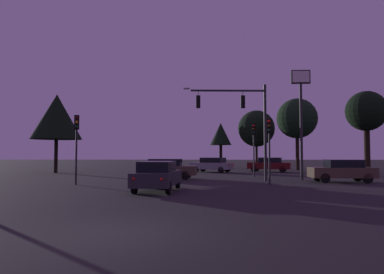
% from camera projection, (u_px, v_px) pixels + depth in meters
% --- Properties ---
extents(ground_plane, '(168.00, 168.00, 0.00)m').
position_uv_depth(ground_plane, '(183.00, 174.00, 32.85)').
color(ground_plane, black).
rests_on(ground_plane, ground).
extents(traffic_signal_mast_arm, '(5.98, 0.62, 6.86)m').
position_uv_depth(traffic_signal_mast_arm, '(242.00, 114.00, 25.10)').
color(traffic_signal_mast_arm, '#232326').
rests_on(traffic_signal_mast_arm, ground).
extents(traffic_light_corner_left, '(0.36, 0.38, 4.31)m').
position_uv_depth(traffic_light_corner_left, '(77.00, 135.00, 21.84)').
color(traffic_light_corner_left, '#232326').
rests_on(traffic_light_corner_left, ground).
extents(traffic_light_corner_right, '(0.34, 0.37, 4.09)m').
position_uv_depth(traffic_light_corner_right, '(269.00, 138.00, 21.87)').
color(traffic_light_corner_right, '#232326').
rests_on(traffic_light_corner_right, ground).
extents(traffic_light_median, '(0.33, 0.37, 4.38)m').
position_uv_depth(traffic_light_median, '(254.00, 139.00, 28.73)').
color(traffic_light_median, '#232326').
rests_on(traffic_light_median, ground).
extents(car_nearside_lane, '(2.17, 4.67, 1.52)m').
position_uv_depth(car_nearside_lane, '(158.00, 175.00, 18.13)').
color(car_nearside_lane, '#232328').
rests_on(car_nearside_lane, ground).
extents(car_crossing_left, '(4.58, 2.07, 1.52)m').
position_uv_depth(car_crossing_left, '(167.00, 168.00, 26.76)').
color(car_crossing_left, '#473828').
rests_on(car_crossing_left, ground).
extents(car_crossing_right, '(4.22, 1.85, 1.52)m').
position_uv_depth(car_crossing_right, '(342.00, 170.00, 23.65)').
color(car_crossing_right, '#473828').
rests_on(car_crossing_right, ground).
extents(car_far_lane, '(4.66, 3.53, 1.52)m').
position_uv_depth(car_far_lane, '(212.00, 165.00, 36.71)').
color(car_far_lane, gray).
rests_on(car_far_lane, ground).
extents(car_parked_lot, '(4.70, 2.94, 1.52)m').
position_uv_depth(car_parked_lot, '(269.00, 164.00, 37.25)').
color(car_parked_lot, '#4C0F0F').
rests_on(car_parked_lot, ground).
extents(store_sign_illuminated, '(1.40, 0.27, 8.09)m').
position_uv_depth(store_sign_illuminated, '(301.00, 100.00, 25.95)').
color(store_sign_illuminated, '#232326').
rests_on(store_sign_illuminated, ground).
extents(tree_behind_sign, '(4.74, 4.74, 8.47)m').
position_uv_depth(tree_behind_sign, '(297.00, 119.00, 41.65)').
color(tree_behind_sign, black).
rests_on(tree_behind_sign, ground).
extents(tree_left_far, '(5.02, 5.02, 7.93)m').
position_uv_depth(tree_left_far, '(57.00, 117.00, 35.58)').
color(tree_left_far, black).
rests_on(tree_left_far, ground).
extents(tree_center_horizon, '(2.92, 2.92, 6.14)m').
position_uv_depth(tree_center_horizon, '(221.00, 134.00, 48.16)').
color(tree_center_horizon, black).
rests_on(tree_center_horizon, ground).
extents(tree_right_cluster, '(4.83, 4.83, 7.69)m').
position_uv_depth(tree_right_cluster, '(256.00, 129.00, 46.80)').
color(tree_right_cluster, black).
rests_on(tree_right_cluster, ground).
extents(tree_lot_edge, '(3.41, 3.41, 7.27)m').
position_uv_depth(tree_lot_edge, '(366.00, 112.00, 30.06)').
color(tree_lot_edge, black).
rests_on(tree_lot_edge, ground).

